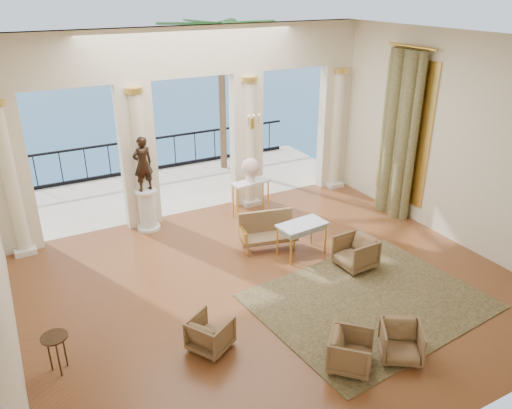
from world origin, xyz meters
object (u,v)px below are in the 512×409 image
statue (143,164)px  console_table (251,187)px  armchair_c (356,251)px  armchair_a (351,350)px  armchair_d (210,332)px  side_table (55,341)px  pedestal (147,210)px  armchair_b (401,341)px  game_table (302,227)px  settee (267,230)px

statue → console_table: statue is taller
armchair_c → console_table: (-0.72, 3.23, 0.38)m
armchair_a → armchair_d: size_ratio=1.05×
side_table → console_table: bearing=34.8°
statue → pedestal: bearing=180.0°
console_table → armchair_b: bearing=-100.6°
armchair_b → pedestal: bearing=142.6°
armchair_d → console_table: console_table is taller
pedestal → game_table: bearing=-46.7°
armchair_b → armchair_d: 2.97m
settee → pedestal: 2.93m
armchair_b → pedestal: (-2.11, 6.18, 0.16)m
armchair_d → armchair_b: bearing=-153.5°
armchair_a → console_table: size_ratio=0.66×
armchair_d → side_table: side_table is taller
pedestal → console_table: (2.50, -0.45, 0.27)m
armchair_d → pedestal: 4.61m
settee → pedestal: bearing=146.2°
armchair_d → game_table: game_table is taller
armchair_c → side_table: (-5.81, -0.30, 0.18)m
armchair_c → game_table: bearing=-148.0°
armchair_b → game_table: bearing=116.6°
armchair_a → game_table: bearing=23.6°
armchair_b → game_table: 3.52m
game_table → pedestal: pedestal is taller
settee → console_table: size_ratio=1.32×
armchair_a → armchair_b: 0.85m
armchair_a → armchair_b: bearing=-58.7°
settee → side_table: settee is taller
statue → armchair_c: bearing=122.0°
armchair_d → console_table: 5.06m
armchair_c → side_table: size_ratio=1.14×
pedestal → console_table: size_ratio=1.01×
game_table → side_table: bearing=-171.5°
game_table → settee: bearing=124.1°
game_table → statue: bearing=127.8°
armchair_b → armchair_d: size_ratio=1.03×
pedestal → console_table: 2.55m
armchair_d → statue: bearing=-35.9°
game_table → pedestal: 3.71m
armchair_b → console_table: bearing=119.9°
pedestal → armchair_b: bearing=-71.2°
statue → console_table: bearing=160.7°
game_table → statue: size_ratio=0.85×
armchair_a → console_table: 5.68m
armchair_a → armchair_b: armchair_a is taller
armchair_a → game_table: (1.26, 3.29, 0.31)m
armchair_b → pedestal: size_ratio=0.64×
settee → pedestal: (-2.05, 2.09, 0.08)m
armchair_a → settee: bearing=33.5°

